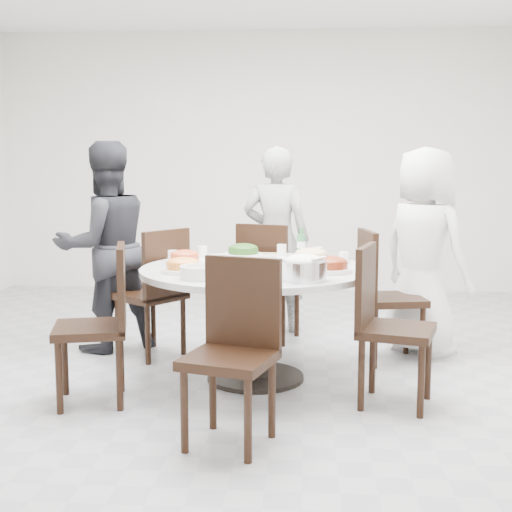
# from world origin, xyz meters

# --- Properties ---
(floor) EXTENTS (6.00, 6.00, 0.01)m
(floor) POSITION_xyz_m (0.00, 0.00, 0.00)
(floor) COLOR #A3A3A7
(floor) RESTS_ON ground
(wall_back) EXTENTS (6.00, 0.01, 2.80)m
(wall_back) POSITION_xyz_m (0.00, 3.00, 1.40)
(wall_back) COLOR white
(wall_back) RESTS_ON ground
(wall_front) EXTENTS (6.00, 0.01, 2.80)m
(wall_front) POSITION_xyz_m (0.00, -3.00, 1.40)
(wall_front) COLOR white
(wall_front) RESTS_ON ground
(dining_table) EXTENTS (1.50, 1.50, 0.75)m
(dining_table) POSITION_xyz_m (0.02, -0.24, 0.38)
(dining_table) COLOR silver
(dining_table) RESTS_ON floor
(chair_ne) EXTENTS (0.49, 0.49, 0.95)m
(chair_ne) POSITION_xyz_m (0.96, 0.26, 0.47)
(chair_ne) COLOR black
(chair_ne) RESTS_ON floor
(chair_n) EXTENTS (0.53, 0.53, 0.95)m
(chair_n) POSITION_xyz_m (0.06, 0.81, 0.47)
(chair_n) COLOR black
(chair_n) RESTS_ON floor
(chair_nw) EXTENTS (0.59, 0.59, 0.95)m
(chair_nw) POSITION_xyz_m (-0.80, 0.28, 0.47)
(chair_nw) COLOR black
(chair_nw) RESTS_ON floor
(chair_sw) EXTENTS (0.51, 0.51, 0.95)m
(chair_sw) POSITION_xyz_m (-0.93, -0.76, 0.47)
(chair_sw) COLOR black
(chair_sw) RESTS_ON floor
(chair_s) EXTENTS (0.52, 0.52, 0.95)m
(chair_s) POSITION_xyz_m (-0.04, -1.33, 0.47)
(chair_s) COLOR black
(chair_s) RESTS_ON floor
(chair_se) EXTENTS (0.52, 0.52, 0.95)m
(chair_se) POSITION_xyz_m (0.88, -0.67, 0.47)
(chair_se) COLOR black
(chair_se) RESTS_ON floor
(diner_right) EXTENTS (0.87, 0.89, 1.54)m
(diner_right) POSITION_xyz_m (1.22, 0.48, 0.77)
(diner_right) COLOR silver
(diner_right) RESTS_ON floor
(diner_middle) EXTENTS (0.62, 0.47, 1.55)m
(diner_middle) POSITION_xyz_m (0.09, 1.13, 0.78)
(diner_middle) COLOR black
(diner_middle) RESTS_ON floor
(diner_left) EXTENTS (0.97, 0.93, 1.58)m
(diner_left) POSITION_xyz_m (-1.17, 0.43, 0.79)
(diner_left) COLOR black
(diner_left) RESTS_ON floor
(dish_greens) EXTENTS (0.28, 0.28, 0.07)m
(dish_greens) POSITION_xyz_m (-0.11, 0.25, 0.79)
(dish_greens) COLOR white
(dish_greens) RESTS_ON dining_table
(dish_pale) EXTENTS (0.28, 0.28, 0.08)m
(dish_pale) POSITION_xyz_m (0.38, 0.03, 0.79)
(dish_pale) COLOR white
(dish_pale) RESTS_ON dining_table
(dish_orange) EXTENTS (0.25, 0.25, 0.07)m
(dish_orange) POSITION_xyz_m (-0.47, -0.10, 0.78)
(dish_orange) COLOR white
(dish_orange) RESTS_ON dining_table
(dish_redbrown) EXTENTS (0.30, 0.30, 0.08)m
(dish_redbrown) POSITION_xyz_m (0.49, -0.38, 0.79)
(dish_redbrown) COLOR white
(dish_redbrown) RESTS_ON dining_table
(dish_tofu) EXTENTS (0.26, 0.26, 0.07)m
(dish_tofu) POSITION_xyz_m (-0.42, -0.47, 0.78)
(dish_tofu) COLOR white
(dish_tofu) RESTS_ON dining_table
(rice_bowl) EXTENTS (0.27, 0.27, 0.11)m
(rice_bowl) POSITION_xyz_m (0.33, -0.68, 0.81)
(rice_bowl) COLOR silver
(rice_bowl) RESTS_ON dining_table
(soup_bowl) EXTENTS (0.25, 0.25, 0.08)m
(soup_bowl) POSITION_xyz_m (-0.28, -0.67, 0.79)
(soup_bowl) COLOR white
(soup_bowl) RESTS_ON dining_table
(beverage_bottle) EXTENTS (0.06, 0.06, 0.21)m
(beverage_bottle) POSITION_xyz_m (0.31, 0.25, 0.86)
(beverage_bottle) COLOR #2E7340
(beverage_bottle) RESTS_ON dining_table
(tea_cups) EXTENTS (0.07, 0.07, 0.08)m
(tea_cups) POSITION_xyz_m (0.02, 0.35, 0.79)
(tea_cups) COLOR white
(tea_cups) RESTS_ON dining_table
(chopsticks) EXTENTS (0.24, 0.04, 0.01)m
(chopsticks) POSITION_xyz_m (-0.00, 0.44, 0.76)
(chopsticks) COLOR tan
(chopsticks) RESTS_ON dining_table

